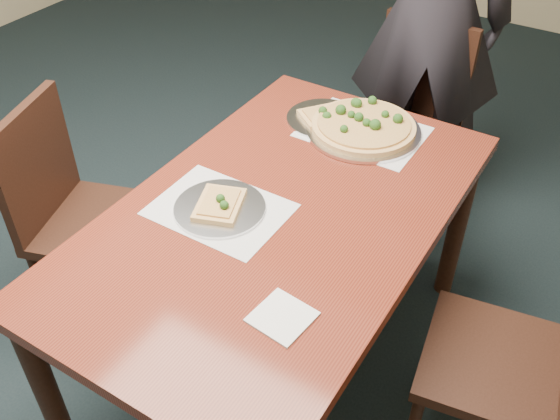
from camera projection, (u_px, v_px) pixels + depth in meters
The scene contains 12 objects.
ground at pixel (125, 375), 2.33m from camera, with size 8.00×8.00×0.00m, color black.
dining_table at pixel (280, 233), 1.96m from camera, with size 0.90×1.50×0.75m.
chair_far at pixel (410, 112), 2.79m from camera, with size 0.43×0.43×0.91m.
chair_left at pixel (75, 208), 2.28m from camera, with size 0.53×0.53×0.91m.
chair_right at pixel (530, 358), 1.76m from camera, with size 0.48×0.48×0.91m.
diner at pixel (432, 17), 2.61m from camera, with size 0.67×0.44×1.84m, color black.
placemat_main at pixel (363, 132), 2.24m from camera, with size 0.42×0.32×0.00m, color white.
placemat_near at pixel (220, 209), 1.90m from camera, with size 0.40×0.30×0.00m, color white.
pizza_pan at pixel (363, 126), 2.22m from camera, with size 0.41×0.41×0.07m.
slice_plate_near at pixel (220, 206), 1.89m from camera, with size 0.28×0.28×0.05m.
slice_plate_far at pixel (324, 117), 2.29m from camera, with size 0.28×0.28×0.06m.
napkin at pixel (282, 317), 1.57m from camera, with size 0.14×0.14×0.01m, color white.
Camera 1 is at (1.23, -0.88, 1.96)m, focal length 40.00 mm.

